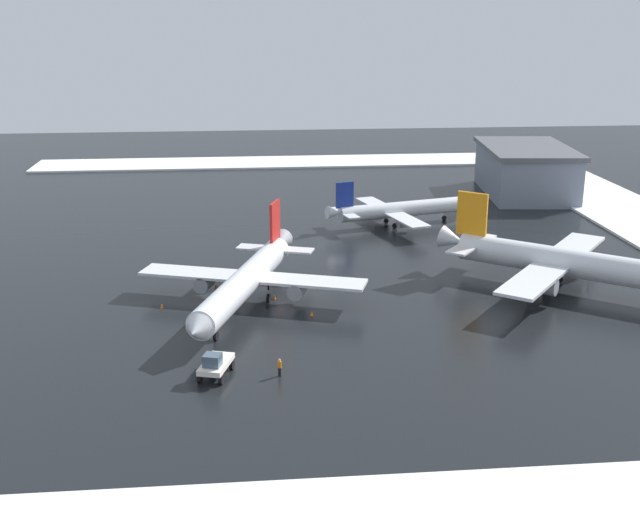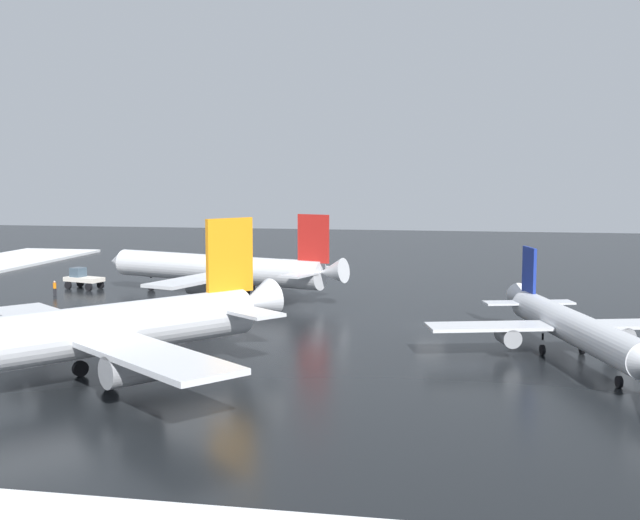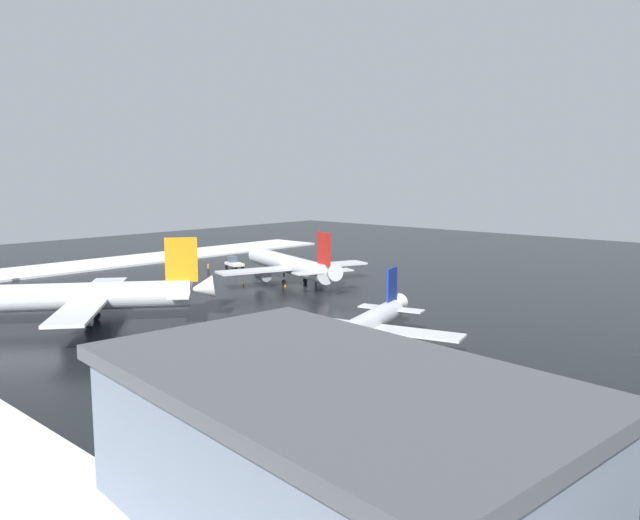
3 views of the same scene
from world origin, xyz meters
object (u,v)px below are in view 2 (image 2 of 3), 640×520
ground_crew_near_tug (254,285)px  traffic_cone_wingtip_side (248,283)px  airplane_parked_portside (571,326)px  pushback_tug (82,278)px  traffic_cone_near_nose (232,299)px  ground_crew_by_nose_gear (55,287)px  airplane_distant_tail (221,269)px  traffic_cone_mid_line (167,303)px  airplane_parked_starboard (62,335)px

ground_crew_near_tug → traffic_cone_wingtip_side: ground_crew_near_tug is taller
airplane_parked_portside → traffic_cone_wingtip_side: 47.91m
airplane_parked_portside → ground_crew_near_tug: (-31.70, 27.52, -1.50)m
ground_crew_near_tug → airplane_parked_portside: bearing=131.7°
pushback_tug → traffic_cone_near_nose: size_ratio=9.15×
pushback_tug → ground_crew_near_tug: pushback_tug is taller
airplane_parked_portside → ground_crew_by_nose_gear: airplane_parked_portside is taller
airplane_distant_tail → traffic_cone_near_nose: bearing=142.5°
traffic_cone_mid_line → ground_crew_near_tug: bearing=58.4°
airplane_distant_tail → airplane_parked_starboard: airplane_parked_starboard is taller
ground_crew_near_tug → ground_crew_by_nose_gear: 22.30m
pushback_tug → traffic_cone_mid_line: (14.51, -10.06, -1.01)m
traffic_cone_wingtip_side → traffic_cone_mid_line: bearing=-103.8°
airplane_parked_starboard → ground_crew_by_nose_gear: bearing=-112.0°
ground_crew_near_tug → traffic_cone_mid_line: ground_crew_near_tug is taller
airplane_parked_portside → traffic_cone_near_nose: 38.57m
airplane_parked_portside → pushback_tug: size_ratio=4.92×
ground_crew_by_nose_gear → airplane_parked_portside: bearing=-154.2°
traffic_cone_near_nose → airplane_parked_starboard: bearing=-90.9°
airplane_distant_tail → airplane_parked_portside: (34.50, -24.02, -0.66)m
airplane_parked_portside → traffic_cone_wingtip_side: size_ratio=45.06×
airplane_distant_tail → airplane_parked_portside: size_ratio=1.25×
airplane_parked_starboard → traffic_cone_near_nose: airplane_parked_starboard is taller
airplane_distant_tail → ground_crew_by_nose_gear: size_ratio=18.16×
airplane_distant_tail → traffic_cone_mid_line: airplane_distant_tail is taller
pushback_tug → ground_crew_by_nose_gear: size_ratio=2.94×
traffic_cone_mid_line → airplane_parked_starboard: bearing=-80.5°
airplane_parked_starboard → traffic_cone_wingtip_side: airplane_parked_starboard is taller
ground_crew_by_nose_gear → airplane_parked_starboard: bearing=167.2°
ground_crew_near_tug → ground_crew_by_nose_gear: (-21.39, -6.30, 0.00)m
pushback_tug → traffic_cone_near_nose: pushback_tug is taller
ground_crew_by_nose_gear → traffic_cone_wingtip_side: (18.98, 12.34, -0.70)m
ground_crew_near_tug → traffic_cone_wingtip_side: 6.54m
airplane_parked_starboard → ground_crew_near_tug: bearing=-143.2°
airplane_parked_starboard → airplane_parked_portside: bearing=152.1°
ground_crew_near_tug → airplane_parked_starboard: bearing=81.1°
traffic_cone_mid_line → pushback_tug: bearing=145.3°
ground_crew_by_nose_gear → traffic_cone_mid_line: (14.91, -4.24, -0.70)m
airplane_parked_portside → ground_crew_by_nose_gear: bearing=-127.1°
pushback_tug → traffic_cone_mid_line: bearing=161.6°
ground_crew_by_nose_gear → traffic_cone_wingtip_side: bearing=-99.3°
airplane_distant_tail → traffic_cone_mid_line: bearing=80.8°
airplane_parked_portside → ground_crew_near_tug: 42.01m
airplane_distant_tail → airplane_parked_portside: airplane_distant_tail is taller
ground_crew_near_tug → ground_crew_by_nose_gear: bearing=9.1°
traffic_cone_near_nose → traffic_cone_mid_line: size_ratio=1.00×
airplane_distant_tail → ground_crew_by_nose_gear: bearing=27.0°
airplane_parked_starboard → pushback_tug: bearing=-116.0°
ground_crew_near_tug → traffic_cone_wingtip_side: (-2.42, 6.04, -0.70)m
airplane_parked_portside → pushback_tug: 59.25m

